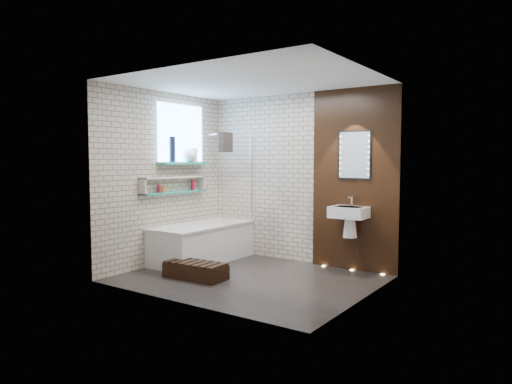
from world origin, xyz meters
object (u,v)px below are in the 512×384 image
Objects in this scene: led_mirror at (354,155)px; walnut_step at (196,271)px; washbasin at (349,217)px; bathtub at (203,242)px; bath_screen at (237,179)px.

led_mirror is 0.82× the size of walnut_step.
bathtub is at bearing -163.99° from washbasin.
bathtub reaches higher than walnut_step.
washbasin is 2.25m from walnut_step.
bathtub is 1.24× the size of bath_screen.
bath_screen reaches higher than walnut_step.
washbasin is 0.88m from led_mirror.
bath_screen is (0.35, 0.44, 0.99)m from bathtub.
bath_screen is at bearing -169.34° from led_mirror.
led_mirror is at bearing 19.78° from bathtub.
bathtub is 2.32m from washbasin.
walnut_step is (0.27, -1.30, -1.19)m from bath_screen.
washbasin is (1.82, 0.18, -0.49)m from bath_screen.
washbasin is 0.68× the size of walnut_step.
bath_screen reaches higher than washbasin.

